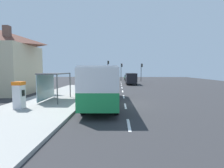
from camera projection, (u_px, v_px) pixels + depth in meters
name	position (u px, v px, depth m)	size (l,w,h in m)	color
ground_plane	(121.00, 88.00, 29.48)	(56.00, 92.00, 0.04)	#2D2D30
sidewalk_platform	(58.00, 99.00, 17.76)	(6.20, 30.00, 0.18)	#999993
lane_stripe_seg_0	(129.00, 125.00, 9.55)	(0.16, 2.20, 0.01)	silver
lane_stripe_seg_1	(125.00, 106.00, 14.53)	(0.16, 2.20, 0.01)	silver
lane_stripe_seg_2	(124.00, 97.00, 19.51)	(0.16, 2.20, 0.01)	silver
lane_stripe_seg_3	(123.00, 91.00, 24.49)	(0.16, 2.20, 0.01)	silver
lane_stripe_seg_4	(122.00, 88.00, 29.47)	(0.16, 2.20, 0.01)	silver
lane_stripe_seg_5	(122.00, 85.00, 34.45)	(0.16, 2.20, 0.01)	silver
lane_stripe_seg_6	(121.00, 83.00, 39.43)	(0.16, 2.20, 0.01)	silver
lane_stripe_seg_7	(121.00, 82.00, 44.41)	(0.16, 2.20, 0.01)	silver
bus	(103.00, 83.00, 15.45)	(2.88, 11.09, 3.21)	#1E8C47
white_van	(131.00, 78.00, 35.97)	(2.06, 5.21, 2.30)	black
sedan_near	(127.00, 77.00, 53.85)	(1.89, 4.43, 1.52)	#195933
sedan_far	(129.00, 78.00, 46.55)	(1.88, 4.42, 1.52)	black
ticket_machine	(19.00, 95.00, 12.76)	(0.66, 0.76, 1.94)	silver
recycling_bin_green	(81.00, 92.00, 18.38)	(0.52, 0.52, 0.95)	green
recycling_bin_red	(83.00, 91.00, 19.08)	(0.52, 0.52, 0.95)	red
recycling_bin_yellow	(84.00, 91.00, 19.78)	(0.52, 0.52, 0.95)	yellow
recycling_bin_orange	(85.00, 90.00, 20.47)	(0.52, 0.52, 0.95)	orange
traffic_light_near_side	(142.00, 69.00, 45.10)	(0.49, 0.28, 4.59)	#2D2D2D
traffic_light_far_side	(108.00, 68.00, 46.19)	(0.49, 0.28, 5.40)	#2D2D2D
traffic_light_median	(121.00, 69.00, 46.88)	(0.49, 0.28, 4.69)	#2D2D2D
bus_shelter	(52.00, 79.00, 16.12)	(1.80, 4.00, 2.50)	#4C4C51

